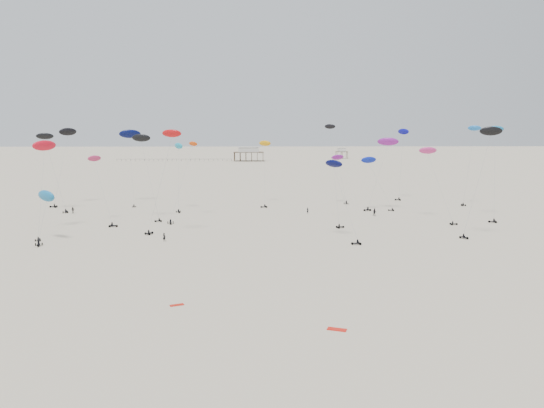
{
  "coord_description": "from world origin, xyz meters",
  "views": [
    {
      "loc": [
        -2.64,
        -21.98,
        22.75
      ],
      "look_at": [
        0.0,
        88.0,
        7.0
      ],
      "focal_mm": 35.0,
      "sensor_mm": 36.0,
      "label": 1
    }
  ],
  "objects_px": {
    "rig_0": "(179,163)",
    "rig_4": "(485,154)",
    "pavilion_small": "(342,154)",
    "rig_9": "(339,183)",
    "spectator_0": "(164,241)",
    "pavilion_main": "(249,155)"
  },
  "relations": [
    {
      "from": "spectator_0",
      "to": "pavilion_small",
      "type": "bearing_deg",
      "value": -80.77
    },
    {
      "from": "pavilion_main",
      "to": "rig_4",
      "type": "height_order",
      "value": "rig_4"
    },
    {
      "from": "pavilion_small",
      "to": "rig_0",
      "type": "bearing_deg",
      "value": -108.52
    },
    {
      "from": "pavilion_small",
      "to": "rig_4",
      "type": "height_order",
      "value": "rig_4"
    },
    {
      "from": "rig_4",
      "to": "spectator_0",
      "type": "height_order",
      "value": "rig_4"
    },
    {
      "from": "rig_9",
      "to": "spectator_0",
      "type": "height_order",
      "value": "rig_9"
    },
    {
      "from": "pavilion_small",
      "to": "rig_4",
      "type": "relative_size",
      "value": 0.39
    },
    {
      "from": "pavilion_small",
      "to": "rig_9",
      "type": "height_order",
      "value": "rig_9"
    },
    {
      "from": "rig_9",
      "to": "spectator_0",
      "type": "distance_m",
      "value": 37.66
    },
    {
      "from": "pavilion_small",
      "to": "rig_9",
      "type": "xyz_separation_m",
      "value": [
        -46.26,
        -294.58,
        8.21
      ]
    },
    {
      "from": "rig_0",
      "to": "spectator_0",
      "type": "distance_m",
      "value": 44.12
    },
    {
      "from": "rig_0",
      "to": "rig_9",
      "type": "xyz_separation_m",
      "value": [
        38.82,
        -40.57,
        -1.62
      ]
    },
    {
      "from": "pavilion_main",
      "to": "rig_0",
      "type": "height_order",
      "value": "rig_0"
    },
    {
      "from": "rig_4",
      "to": "rig_9",
      "type": "bearing_deg",
      "value": -25.41
    },
    {
      "from": "rig_0",
      "to": "rig_4",
      "type": "relative_size",
      "value": 0.81
    },
    {
      "from": "pavilion_main",
      "to": "rig_4",
      "type": "relative_size",
      "value": 0.9
    },
    {
      "from": "rig_9",
      "to": "pavilion_small",
      "type": "bearing_deg",
      "value": -18.62
    },
    {
      "from": "rig_4",
      "to": "rig_9",
      "type": "distance_m",
      "value": 30.7
    },
    {
      "from": "rig_0",
      "to": "rig_9",
      "type": "distance_m",
      "value": 56.18
    },
    {
      "from": "pavilion_small",
      "to": "rig_4",
      "type": "bearing_deg",
      "value": -93.14
    },
    {
      "from": "rig_0",
      "to": "rig_4",
      "type": "bearing_deg",
      "value": 128.22
    },
    {
      "from": "rig_4",
      "to": "spectator_0",
      "type": "relative_size",
      "value": 11.48
    }
  ]
}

